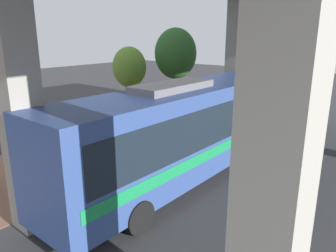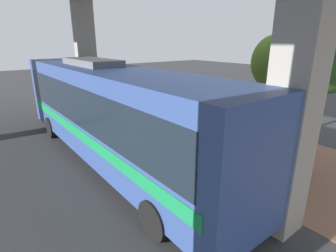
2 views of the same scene
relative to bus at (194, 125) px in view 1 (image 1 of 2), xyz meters
The scene contains 10 objects.
ground_plane 2.91m from the bus, behind, with size 80.00×80.00×0.00m, color #38383A.
sidewalk_strip 5.46m from the bus, behind, with size 6.00×40.00×0.02m.
bus is the anchor object (origin of this frame).
fire_hydrant 3.92m from the bus, behind, with size 0.38×0.18×0.95m.
planter_front 3.45m from the bus, 147.39° to the left, with size 1.32×1.32×1.76m.
planter_middle 5.20m from the bus, 125.98° to the right, with size 1.39×1.39×1.67m.
planter_back 4.78m from the bus, 156.17° to the left, with size 1.19×1.19×1.71m.
planter_extra 6.10m from the bus, 137.78° to the right, with size 1.49×1.49×1.95m.
street_tree_near 7.56m from the bus, 133.95° to the left, with size 2.41×2.41×5.74m.
street_tree_far 6.96m from the bus, 156.73° to the left, with size 1.84×1.84×4.74m.
Camera 1 is at (8.97, -9.98, 5.44)m, focal length 35.00 mm.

